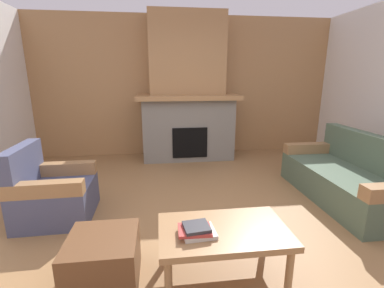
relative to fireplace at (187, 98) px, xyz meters
The scene contains 8 objects.
ground 2.87m from the fireplace, 90.00° to the right, with size 9.00×9.00×0.00m, color olive.
wall_back_wood_panel 0.42m from the fireplace, 90.00° to the left, with size 6.00×0.12×2.70m, color #A87A4C.
fireplace is the anchor object (origin of this frame).
couch 2.98m from the fireplace, 49.31° to the right, with size 0.85×1.80×0.85m.
armchair 2.93m from the fireplace, 129.30° to the right, with size 0.78×0.78×0.85m.
coffee_table 3.41m from the fireplace, 91.47° to the right, with size 1.00×0.60×0.43m.
ottoman 3.56m from the fireplace, 107.12° to the right, with size 0.52×0.52×0.40m, color brown.
book_stack_near_edge 3.46m from the fireplace, 95.10° to the right, with size 0.29×0.23×0.08m.
Camera 1 is at (-0.56, -2.49, 1.58)m, focal length 25.01 mm.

